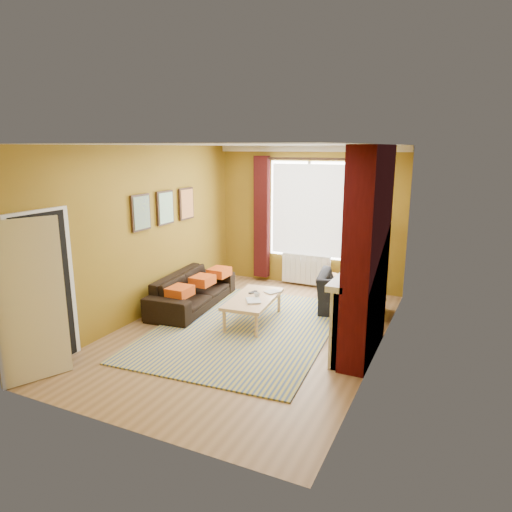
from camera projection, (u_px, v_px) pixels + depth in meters
name	position (u px, v px, depth m)	size (l,w,h in m)	color
ground	(249.00, 332.00, 7.00)	(5.50, 5.50, 0.00)	brown
room_walls	(296.00, 245.00, 6.67)	(3.82, 5.54, 2.83)	olive
striped_rug	(244.00, 328.00, 7.13)	(2.83, 3.76, 0.02)	#304C85
sofa	(193.00, 290.00, 8.07)	(2.04, 0.80, 0.60)	black
armchair	(350.00, 294.00, 7.72)	(1.07, 0.93, 0.69)	black
coffee_table	(253.00, 300.00, 7.30)	(0.76, 1.34, 0.43)	#D9B07D
wicker_stool	(329.00, 285.00, 8.66)	(0.37, 0.37, 0.43)	#A57647
floor_lamp	(384.00, 238.00, 8.20)	(0.27, 0.27, 1.48)	black
book_a	(247.00, 301.00, 7.07)	(0.21, 0.29, 0.03)	#999999
book_b	(269.00, 290.00, 7.61)	(0.19, 0.25, 0.02)	#999999
mug	(257.00, 295.00, 7.24)	(0.09, 0.09, 0.09)	#999999
tv_remote	(253.00, 292.00, 7.50)	(0.09, 0.18, 0.02)	#27272A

